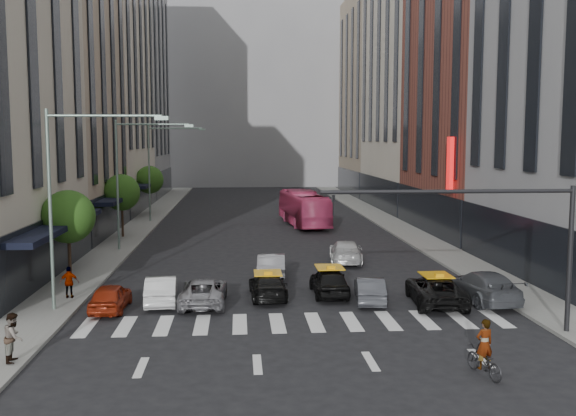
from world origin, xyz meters
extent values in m
plane|color=black|center=(0.00, 0.00, 0.00)|extent=(160.00, 160.00, 0.00)
cube|color=slate|center=(-11.50, 30.00, 0.07)|extent=(3.00, 96.00, 0.15)
cube|color=slate|center=(11.50, 30.00, 0.07)|extent=(3.00, 96.00, 0.15)
cube|color=tan|center=(-17.00, 28.00, 12.00)|extent=(8.00, 16.00, 24.00)
cube|color=beige|center=(-17.00, 46.00, 18.00)|extent=(8.00, 20.00, 36.00)
cube|color=gray|center=(-17.00, 65.00, 15.00)|extent=(8.00, 18.00, 30.00)
cube|color=brown|center=(17.00, 27.00, 13.00)|extent=(8.00, 18.00, 26.00)
cube|color=beige|center=(17.00, 46.00, 20.00)|extent=(8.00, 20.00, 40.00)
cube|color=tan|center=(17.00, 65.00, 14.00)|extent=(8.00, 18.00, 28.00)
cube|color=gray|center=(0.00, 85.00, 18.00)|extent=(30.00, 10.00, 36.00)
cylinder|color=black|center=(-11.80, 10.00, 1.72)|extent=(0.18, 0.18, 3.15)
sphere|color=#1A4112|center=(-11.80, 10.00, 3.66)|extent=(2.88, 2.88, 2.88)
cylinder|color=black|center=(-11.80, 26.00, 1.72)|extent=(0.18, 0.18, 3.15)
sphere|color=#1A4112|center=(-11.80, 26.00, 3.66)|extent=(2.88, 2.88, 2.88)
cylinder|color=black|center=(-11.80, 42.00, 1.72)|extent=(0.18, 0.18, 3.15)
sphere|color=#1A4112|center=(-11.80, 42.00, 3.66)|extent=(2.88, 2.88, 2.88)
cylinder|color=gray|center=(-11.00, 4.00, 4.65)|extent=(0.16, 0.16, 9.00)
cylinder|color=gray|center=(-8.50, 4.00, 8.85)|extent=(5.00, 0.12, 0.12)
cube|color=gray|center=(-6.00, 4.00, 8.75)|extent=(0.60, 0.25, 0.18)
cylinder|color=gray|center=(-11.00, 20.00, 4.65)|extent=(0.16, 0.16, 9.00)
cylinder|color=gray|center=(-8.50, 20.00, 8.85)|extent=(5.00, 0.12, 0.12)
cube|color=gray|center=(-6.00, 20.00, 8.75)|extent=(0.60, 0.25, 0.18)
cylinder|color=gray|center=(-11.00, 36.00, 4.65)|extent=(0.16, 0.16, 9.00)
cylinder|color=gray|center=(-8.50, 36.00, 8.85)|extent=(5.00, 0.12, 0.12)
cube|color=gray|center=(-6.00, 36.00, 8.75)|extent=(0.60, 0.25, 0.18)
cylinder|color=black|center=(10.50, -1.00, 3.00)|extent=(0.20, 0.20, 6.00)
cylinder|color=black|center=(5.50, -1.00, 5.80)|extent=(10.00, 0.16, 0.16)
imported|color=black|center=(1.00, -1.00, 5.30)|extent=(0.13, 0.16, 0.80)
cube|color=red|center=(12.60, 20.00, 6.00)|extent=(0.30, 0.70, 4.00)
imported|color=maroon|center=(-8.50, 4.11, 0.63)|extent=(1.55, 3.73, 1.26)
imported|color=silver|center=(-6.33, 5.22, 0.67)|extent=(1.73, 4.19, 1.35)
imported|color=gray|center=(-4.30, 4.87, 0.64)|extent=(2.20, 4.63, 1.28)
imported|color=black|center=(-1.21, 5.88, 0.62)|extent=(1.89, 4.34, 1.24)
imported|color=black|center=(1.90, 6.16, 0.71)|extent=(1.70, 4.18, 1.42)
imported|color=#3A3C41|center=(3.65, 4.70, 0.62)|extent=(1.77, 3.90, 1.24)
imported|color=black|center=(6.70, 4.08, 0.69)|extent=(2.74, 5.18, 1.39)
imported|color=#484C51|center=(9.14, 4.42, 0.75)|extent=(2.51, 5.29, 1.49)
imported|color=#96959A|center=(-0.80, 10.38, 0.72)|extent=(1.78, 4.45, 1.44)
imported|color=beige|center=(4.17, 14.75, 0.70)|extent=(2.51, 5.03, 1.40)
imported|color=#C33965|center=(3.30, 32.58, 1.56)|extent=(3.85, 11.43, 3.12)
imported|color=black|center=(5.44, -5.18, 0.50)|extent=(1.08, 1.99, 0.99)
imported|color=gray|center=(5.44, -5.18, 1.84)|extent=(0.69, 0.54, 1.69)
imported|color=gray|center=(-10.40, -2.96, 1.01)|extent=(0.71, 0.88, 1.72)
imported|color=gray|center=(-10.82, 6.05, 0.92)|extent=(0.92, 0.41, 1.54)
camera|label=1|loc=(-2.60, -25.14, 7.80)|focal=40.00mm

